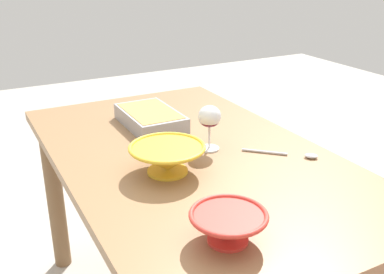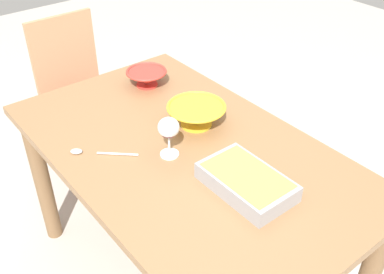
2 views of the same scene
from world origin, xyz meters
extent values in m
cube|color=olive|center=(0.00, 0.00, 0.75)|extent=(1.44, 0.86, 0.04)
cylinder|color=brown|center=(0.65, -0.36, 0.37)|extent=(0.08, 0.08, 0.73)
cylinder|color=brown|center=(0.65, 0.36, 0.37)|extent=(0.08, 0.08, 0.73)
cube|color=#B22D2D|center=(1.00, -0.07, 0.43)|extent=(0.44, 0.40, 0.02)
cube|color=tan|center=(1.20, -0.07, 0.68)|extent=(0.02, 0.38, 0.47)
cylinder|color=tan|center=(0.80, 0.11, 0.21)|extent=(0.04, 0.04, 0.42)
cylinder|color=tan|center=(0.80, -0.26, 0.21)|extent=(0.04, 0.04, 0.42)
cylinder|color=tan|center=(1.20, 0.11, 0.21)|extent=(0.04, 0.04, 0.42)
cylinder|color=tan|center=(1.20, -0.26, 0.21)|extent=(0.04, 0.04, 0.42)
cylinder|color=white|center=(0.00, 0.07, 0.77)|extent=(0.07, 0.07, 0.01)
cylinder|color=white|center=(0.00, 0.07, 0.81)|extent=(0.01, 0.01, 0.08)
ellipsoid|color=white|center=(0.00, 0.07, 0.89)|extent=(0.08, 0.08, 0.07)
ellipsoid|color=#4C0A19|center=(0.00, 0.07, 0.87)|extent=(0.07, 0.07, 0.05)
cube|color=#99999E|center=(-0.31, -0.02, 0.80)|extent=(0.31, 0.19, 0.06)
cube|color=tan|center=(-0.31, -0.02, 0.82)|extent=(0.28, 0.17, 0.02)
cylinder|color=red|center=(0.49, -0.16, 0.77)|extent=(0.10, 0.10, 0.01)
cone|color=red|center=(0.49, -0.16, 0.81)|extent=(0.18, 0.18, 0.06)
torus|color=red|center=(0.49, -0.16, 0.84)|extent=(0.19, 0.19, 0.01)
cylinder|color=yellow|center=(0.09, -0.13, 0.77)|extent=(0.13, 0.13, 0.01)
cone|color=yellow|center=(0.09, -0.13, 0.81)|extent=(0.23, 0.23, 0.08)
torus|color=yellow|center=(0.09, -0.13, 0.85)|extent=(0.24, 0.24, 0.01)
cylinder|color=silver|center=(0.12, 0.22, 0.77)|extent=(0.11, 0.12, 0.01)
ellipsoid|color=silver|center=(0.22, 0.33, 0.77)|extent=(0.05, 0.05, 0.01)
camera|label=1|loc=(1.24, -0.65, 1.39)|focal=42.25mm
camera|label=2|loc=(-1.09, 0.83, 1.78)|focal=42.53mm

